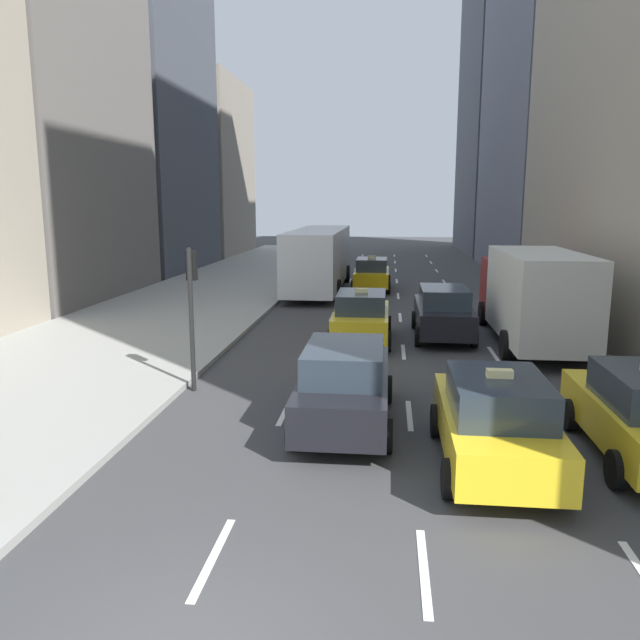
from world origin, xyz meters
TOP-DOWN VIEW (x-y plane):
  - sidewalk_left at (-7.00, 27.00)m, footprint 8.00×66.00m
  - lane_markings at (2.60, 23.00)m, footprint 5.72×56.00m
  - building_row_left at (-14.00, 28.51)m, footprint 6.00×53.90m
  - taxi_lead at (1.20, 27.94)m, footprint 2.02×4.40m
  - taxi_third at (4.00, 5.37)m, footprint 2.02×4.40m
  - taxi_fourth at (1.20, 15.32)m, footprint 2.02×4.40m
  - sedan_black_near at (1.20, 7.27)m, footprint 2.02×4.86m
  - sedan_silver_behind at (4.00, 16.28)m, footprint 2.02×4.75m
  - city_bus at (-1.61, 27.67)m, footprint 2.80×11.61m
  - box_truck at (6.80, 15.57)m, footprint 2.58×8.40m
  - traffic_light_pole at (-2.75, 9.36)m, footprint 0.24×0.42m

SIDE VIEW (x-z plane):
  - lane_markings at x=2.60m, z-range 0.00..0.01m
  - sidewalk_left at x=-7.00m, z-range 0.00..0.15m
  - taxi_lead at x=1.20m, z-range -0.05..1.82m
  - taxi_third at x=4.00m, z-range -0.05..1.82m
  - taxi_fourth at x=1.20m, z-range -0.05..1.82m
  - sedan_black_near at x=1.20m, z-range 0.01..1.80m
  - sedan_silver_behind at x=4.00m, z-range 0.01..1.82m
  - box_truck at x=6.80m, z-range 0.14..3.29m
  - city_bus at x=-1.61m, z-range 0.16..3.41m
  - traffic_light_pole at x=-2.75m, z-range 0.61..4.21m
  - building_row_left at x=-14.00m, z-range -1.71..19.26m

